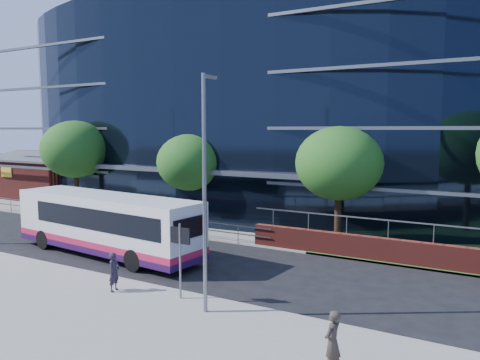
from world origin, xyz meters
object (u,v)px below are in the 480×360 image
Objects in this scene: tree_far_a at (75,149)px; tree_far_b at (190,163)px; pedestrian_b at (332,342)px; street_sign at (180,245)px; streetlight_east at (205,187)px; pedestrian at (114,272)px; tree_far_c at (339,164)px; brick_pavilion at (48,177)px; city_bus at (107,224)px.

tree_far_a is 1.15× the size of tree_far_b.
pedestrian_b is (14.05, -13.46, -3.24)m from tree_far_b.
streetlight_east reaches higher than street_sign.
tree_far_b is 13.10m from pedestrian.
pedestrian_b is at bearing -43.77° from tree_far_b.
pedestrian_b reaches higher than pedestrian.
tree_far_c is at bearing 0.00° from tree_far_a.
brick_pavilion is 32.19m from streetlight_east.
tree_far_a is 22.05m from streetlight_east.
tree_far_a is at bearing 42.62° from pedestrian.
pedestrian_b is at bearing -17.59° from city_bus.
tree_far_c reaches higher than pedestrian_b.
tree_far_b is (10.00, 0.50, -0.65)m from tree_far_a.
tree_far_c is 14.04m from pedestrian_b.
brick_pavilion is at bearing 168.12° from tree_far_b.
brick_pavilion is 1.08× the size of streetlight_east.
pedestrian is (4.44, -4.04, -0.71)m from city_bus.
city_bus is (-8.62, 4.00, -2.82)m from streetlight_east.
street_sign is 0.35× the size of streetlight_east.
tree_far_c is at bearing -2.86° from tree_far_b.
street_sign is 7.07m from pedestrian_b.
streetlight_east reaches higher than tree_far_b.
tree_far_b is (-7.50, 11.09, 2.06)m from street_sign.
city_bus is (10.38, -7.18, -3.24)m from tree_far_a.
tree_far_c is 0.57× the size of city_bus.
pedestrian_b is (6.55, -2.37, -1.18)m from street_sign.
street_sign is 1.70× the size of pedestrian_b.
tree_far_a is 0.61× the size of city_bus.
tree_far_a is at bearing 148.83° from street_sign.
tree_far_a is 20.00m from tree_far_c.
brick_pavilion is 1.23× the size of tree_far_a.
street_sign is 13.54m from tree_far_b.
pedestrian_b is at bearing -28.32° from tree_far_a.
tree_far_c is 4.31× the size of pedestrian.
tree_far_c reaches higher than brick_pavilion.
street_sign reaches higher than pedestrian_b.
brick_pavilion is 3.07× the size of street_sign.
pedestrian is (-5.19, -11.22, -3.63)m from tree_far_c.
streetlight_east reaches higher than tree_far_c.
pedestrian is at bearing -114.80° from tree_far_c.
tree_far_b is at bearing 124.08° from street_sign.
tree_far_b reaches higher than pedestrian.
tree_far_c is (10.00, -0.50, 0.33)m from tree_far_b.
pedestrian_b is (24.05, -12.96, -3.89)m from tree_far_a.
brick_pavilion is 22.63m from city_bus.
streetlight_east is 9.91m from city_bus.
street_sign is 0.43× the size of tree_far_c.
tree_far_a is 4.25× the size of pedestrian_b.
street_sign is 0.24× the size of city_bus.
tree_far_b is at bearing -11.88° from brick_pavilion.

